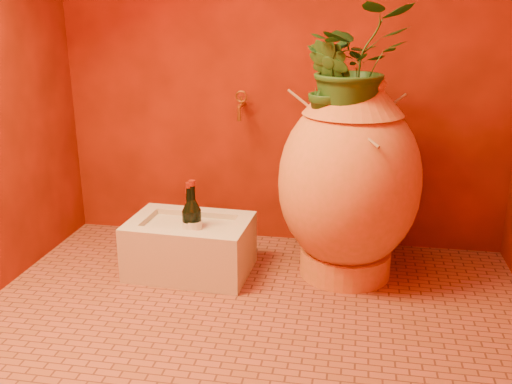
% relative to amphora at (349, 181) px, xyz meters
% --- Properties ---
extents(floor, '(2.50, 2.50, 0.00)m').
position_rel_amphora_xyz_m(floor, '(-0.39, -0.58, -0.50)').
color(floor, brown).
rests_on(floor, ground).
extents(wall_back, '(2.50, 0.02, 2.50)m').
position_rel_amphora_xyz_m(wall_back, '(-0.39, 0.42, 0.75)').
color(wall_back, '#521404').
rests_on(wall_back, ground).
extents(amphora, '(0.86, 0.86, 1.00)m').
position_rel_amphora_xyz_m(amphora, '(0.00, 0.00, 0.00)').
color(amphora, '#D3703B').
rests_on(amphora, floor).
extents(stone_basin, '(0.63, 0.44, 0.29)m').
position_rel_amphora_xyz_m(stone_basin, '(-0.79, -0.12, -0.36)').
color(stone_basin, beige).
rests_on(stone_basin, floor).
extents(wine_bottle_a, '(0.09, 0.09, 0.35)m').
position_rel_amphora_xyz_m(wine_bottle_a, '(-0.76, -0.15, -0.22)').
color(wine_bottle_a, black).
rests_on(wine_bottle_a, stone_basin).
extents(wine_bottle_b, '(0.07, 0.07, 0.30)m').
position_rel_amphora_xyz_m(wine_bottle_b, '(-0.78, -0.15, -0.23)').
color(wine_bottle_b, black).
rests_on(wine_bottle_b, stone_basin).
extents(wine_bottle_c, '(0.08, 0.08, 0.34)m').
position_rel_amphora_xyz_m(wine_bottle_c, '(-0.77, -0.15, -0.22)').
color(wine_bottle_c, black).
rests_on(wine_bottle_c, stone_basin).
extents(wall_tap, '(0.07, 0.14, 0.16)m').
position_rel_amphora_xyz_m(wall_tap, '(-0.61, 0.34, 0.31)').
color(wall_tap, olive).
rests_on(wall_tap, wall_back).
extents(plant_main, '(0.62, 0.59, 0.54)m').
position_rel_amphora_xyz_m(plant_main, '(-0.01, -0.03, 0.57)').
color(plant_main, '#1E4A1A').
rests_on(plant_main, amphora).
extents(plant_side, '(0.28, 0.30, 0.44)m').
position_rel_amphora_xyz_m(plant_side, '(-0.10, -0.09, 0.46)').
color(plant_side, '#1E4A1A').
rests_on(plant_side, amphora).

